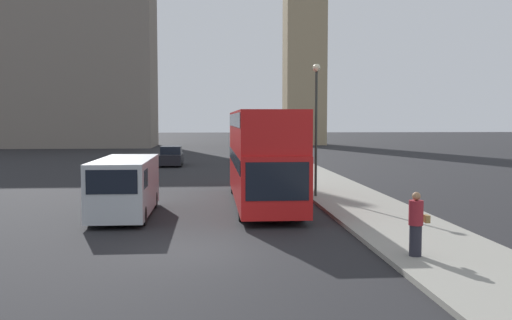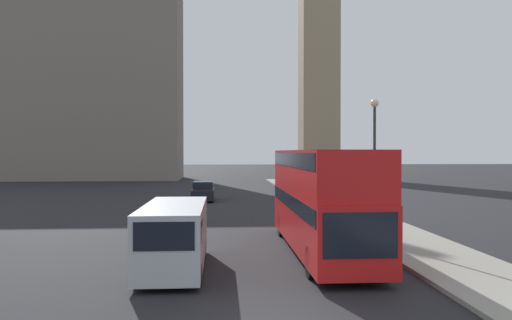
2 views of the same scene
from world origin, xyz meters
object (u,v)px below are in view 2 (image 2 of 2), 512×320
object	(u,v)px
red_double_decker_bus	(321,195)
white_van	(174,235)
street_lamp	(375,149)
parked_sedan	(203,192)

from	to	relation	value
red_double_decker_bus	white_van	xyz separation A→B (m)	(-5.58, -2.63, -1.09)
street_lamp	red_double_decker_bus	bearing A→B (deg)	-149.44
street_lamp	parked_sedan	size ratio (longest dim) A/B	1.45
red_double_decker_bus	parked_sedan	size ratio (longest dim) A/B	2.67
white_van	street_lamp	bearing A→B (deg)	27.05
red_double_decker_bus	street_lamp	xyz separation A→B (m)	(2.67, 1.58, 1.87)
red_double_decker_bus	parked_sedan	bearing A→B (deg)	104.16
parked_sedan	white_van	bearing A→B (deg)	-90.20
street_lamp	parked_sedan	xyz separation A→B (m)	(-8.16, 20.19, -3.46)
red_double_decker_bus	white_van	distance (m)	6.26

